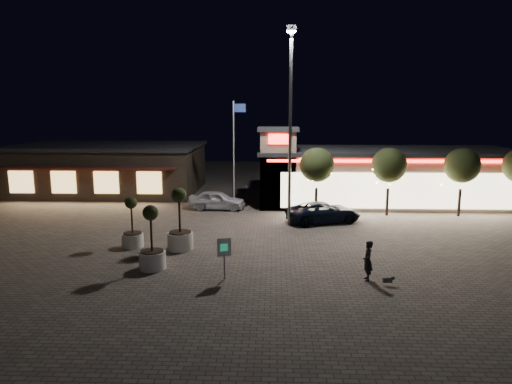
{
  "coord_description": "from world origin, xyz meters",
  "views": [
    {
      "loc": [
        0.98,
        -20.82,
        7.32
      ],
      "look_at": [
        -0.07,
        6.0,
        2.51
      ],
      "focal_mm": 32.0,
      "sensor_mm": 36.0,
      "label": 1
    }
  ],
  "objects_px": {
    "white_sedan": "(217,200)",
    "pedestrian": "(368,261)",
    "planter_left": "(132,232)",
    "pickup_truck": "(324,212)",
    "valet_sign": "(224,251)",
    "planter_mid": "(152,249)"
  },
  "relations": [
    {
      "from": "white_sedan",
      "to": "pedestrian",
      "type": "relative_size",
      "value": 2.37
    },
    {
      "from": "white_sedan",
      "to": "planter_left",
      "type": "bearing_deg",
      "value": 164.15
    },
    {
      "from": "pickup_truck",
      "to": "white_sedan",
      "type": "height_order",
      "value": "white_sedan"
    },
    {
      "from": "pickup_truck",
      "to": "valet_sign",
      "type": "distance_m",
      "value": 11.95
    },
    {
      "from": "pedestrian",
      "to": "planter_left",
      "type": "distance_m",
      "value": 12.55
    },
    {
      "from": "pickup_truck",
      "to": "white_sedan",
      "type": "xyz_separation_m",
      "value": [
        -7.56,
        3.69,
        0.03
      ]
    },
    {
      "from": "pickup_truck",
      "to": "pedestrian",
      "type": "xyz_separation_m",
      "value": [
        0.79,
        -10.48,
        0.2
      ]
    },
    {
      "from": "pedestrian",
      "to": "planter_left",
      "type": "bearing_deg",
      "value": -111.52
    },
    {
      "from": "pedestrian",
      "to": "valet_sign",
      "type": "distance_m",
      "value": 6.26
    },
    {
      "from": "pedestrian",
      "to": "planter_mid",
      "type": "distance_m",
      "value": 9.82
    },
    {
      "from": "valet_sign",
      "to": "white_sedan",
      "type": "bearing_deg",
      "value": 98.35
    },
    {
      "from": "pickup_truck",
      "to": "white_sedan",
      "type": "distance_m",
      "value": 8.41
    },
    {
      "from": "pedestrian",
      "to": "planter_mid",
      "type": "bearing_deg",
      "value": -97.07
    },
    {
      "from": "white_sedan",
      "to": "pedestrian",
      "type": "xyz_separation_m",
      "value": [
        8.35,
        -14.17,
        0.17
      ]
    },
    {
      "from": "planter_left",
      "to": "planter_mid",
      "type": "relative_size",
      "value": 0.92
    },
    {
      "from": "planter_left",
      "to": "pedestrian",
      "type": "bearing_deg",
      "value": -20.86
    },
    {
      "from": "white_sedan",
      "to": "planter_mid",
      "type": "xyz_separation_m",
      "value": [
        -1.42,
        -13.07,
        0.23
      ]
    },
    {
      "from": "white_sedan",
      "to": "planter_mid",
      "type": "distance_m",
      "value": 13.15
    },
    {
      "from": "white_sedan",
      "to": "valet_sign",
      "type": "height_order",
      "value": "valet_sign"
    },
    {
      "from": "pickup_truck",
      "to": "pedestrian",
      "type": "bearing_deg",
      "value": 166.04
    },
    {
      "from": "white_sedan",
      "to": "pedestrian",
      "type": "distance_m",
      "value": 16.44
    },
    {
      "from": "planter_left",
      "to": "pickup_truck",
      "type": "bearing_deg",
      "value": 28.79
    }
  ]
}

